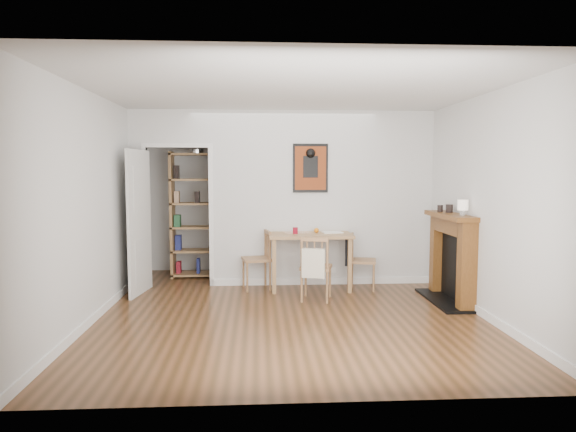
{
  "coord_description": "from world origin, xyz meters",
  "views": [
    {
      "loc": [
        -0.38,
        -6.24,
        1.71
      ],
      "look_at": [
        0.02,
        0.6,
        1.11
      ],
      "focal_mm": 32.0,
      "sensor_mm": 36.0,
      "label": 1
    }
  ],
  "objects": [
    {
      "name": "ceramic_jar_b",
      "position": [
        2.07,
        0.49,
        1.21
      ],
      "size": [
        0.08,
        0.08,
        0.09
      ],
      "primitive_type": "cylinder",
      "color": "black",
      "rests_on": "fireplace"
    },
    {
      "name": "dining_table",
      "position": [
        0.37,
        1.1,
        0.71
      ],
      "size": [
        1.19,
        0.76,
        0.81
      ],
      "color": "#A8774E",
      "rests_on": "ground"
    },
    {
      "name": "notebook",
      "position": [
        0.7,
        1.14,
        0.82
      ],
      "size": [
        0.31,
        0.24,
        0.01
      ],
      "primitive_type": "cube",
      "rotation": [
        0.0,
        0.0,
        0.14
      ],
      "color": "white",
      "rests_on": "dining_table"
    },
    {
      "name": "ceramic_jar_a",
      "position": [
        2.15,
        0.37,
        1.22
      ],
      "size": [
        0.09,
        0.09,
        0.11
      ],
      "primitive_type": "cylinder",
      "color": "black",
      "rests_on": "fireplace"
    },
    {
      "name": "orange_fruit",
      "position": [
        0.47,
        1.15,
        0.85
      ],
      "size": [
        0.07,
        0.07,
        0.07
      ],
      "primitive_type": "sphere",
      "color": "orange",
      "rests_on": "dining_table"
    },
    {
      "name": "ground",
      "position": [
        0.0,
        0.0,
        0.0
      ],
      "size": [
        5.2,
        5.2,
        0.0
      ],
      "primitive_type": "plane",
      "color": "brown",
      "rests_on": "ground"
    },
    {
      "name": "placemat",
      "position": [
        0.19,
        1.21,
        0.81
      ],
      "size": [
        0.43,
        0.35,
        0.0
      ],
      "primitive_type": "cube",
      "rotation": [
        0.0,
        0.0,
        0.2
      ],
      "color": "beige",
      "rests_on": "dining_table"
    },
    {
      "name": "chair_front",
      "position": [
        0.38,
        0.41,
        0.44
      ],
      "size": [
        0.52,
        0.56,
        0.86
      ],
      "color": "#9F794A",
      "rests_on": "ground"
    },
    {
      "name": "fireplace",
      "position": [
        2.16,
        0.25,
        0.62
      ],
      "size": [
        0.45,
        1.25,
        1.16
      ],
      "color": "brown",
      "rests_on": "ground"
    },
    {
      "name": "chair_left",
      "position": [
        -0.4,
        1.1,
        0.43
      ],
      "size": [
        0.5,
        0.5,
        0.86
      ],
      "color": "#9F794A",
      "rests_on": "ground"
    },
    {
      "name": "mantel_lamp",
      "position": [
        2.12,
        -0.14,
        1.28
      ],
      "size": [
        0.13,
        0.13,
        0.2
      ],
      "color": "silver",
      "rests_on": "fireplace"
    },
    {
      "name": "room_shell",
      "position": [
        0.1,
        1.34,
        1.3
      ],
      "size": [
        5.2,
        5.2,
        5.2
      ],
      "color": "silver",
      "rests_on": "ground"
    },
    {
      "name": "bookshelf",
      "position": [
        -1.35,
        2.04,
        0.99
      ],
      "size": [
        0.85,
        0.34,
        2.02
      ],
      "color": "#A8774E",
      "rests_on": "ground"
    },
    {
      "name": "red_glass",
      "position": [
        0.16,
        1.05,
        0.86
      ],
      "size": [
        0.07,
        0.07,
        0.09
      ],
      "primitive_type": "cylinder",
      "color": "maroon",
      "rests_on": "dining_table"
    },
    {
      "name": "chair_right",
      "position": [
        1.11,
        1.0,
        0.42
      ],
      "size": [
        0.53,
        0.48,
        0.81
      ],
      "color": "#9F794A",
      "rests_on": "ground"
    }
  ]
}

